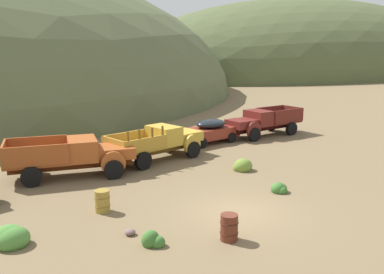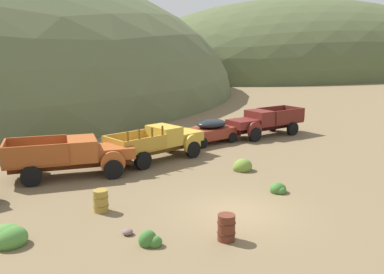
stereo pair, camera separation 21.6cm
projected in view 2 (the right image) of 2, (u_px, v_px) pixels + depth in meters
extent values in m
plane|color=brown|center=(237.00, 212.00, 16.49)|extent=(300.00, 300.00, 0.00)
ellipsoid|color=#56603D|center=(149.00, 74.00, 99.98)|extent=(102.82, 65.80, 25.38)
ellipsoid|color=#4C5633|center=(316.00, 73.00, 106.59)|extent=(108.39, 57.98, 35.33)
cube|color=#51220D|center=(71.00, 163.00, 21.02)|extent=(5.89, 2.62, 0.36)
cube|color=#A34C1E|center=(115.00, 151.00, 21.59)|extent=(2.28, 2.26, 0.55)
cube|color=#B7B2A8|center=(131.00, 150.00, 21.86)|extent=(0.43, 1.22, 0.44)
cylinder|color=#A34C1E|center=(113.00, 163.00, 20.59)|extent=(1.20, 0.51, 1.20)
cylinder|color=#A34C1E|center=(107.00, 153.00, 22.58)|extent=(1.20, 0.51, 1.20)
cube|color=#A34C1E|center=(82.00, 148.00, 21.04)|extent=(1.88, 2.38, 1.05)
cube|color=black|center=(94.00, 144.00, 21.19)|extent=(0.54, 1.71, 0.59)
cube|color=#97471E|center=(37.00, 161.00, 20.48)|extent=(3.44, 2.91, 0.12)
cube|color=#97471E|center=(35.00, 156.00, 19.36)|extent=(2.86, 0.92, 0.95)
cube|color=#97471E|center=(37.00, 145.00, 21.38)|extent=(2.86, 0.92, 0.95)
cube|color=#97471E|center=(4.00, 153.00, 19.93)|extent=(0.71, 2.12, 0.95)
cylinder|color=black|center=(113.00, 169.00, 20.59)|extent=(1.00, 0.54, 0.96)
cylinder|color=black|center=(107.00, 158.00, 22.70)|extent=(1.00, 0.54, 0.96)
cylinder|color=black|center=(31.00, 177.00, 19.44)|extent=(1.00, 0.54, 0.96)
cylinder|color=black|center=(33.00, 164.00, 21.54)|extent=(1.00, 0.54, 0.96)
cube|color=brown|center=(157.00, 149.00, 24.04)|extent=(5.64, 1.74, 0.36)
cube|color=gold|center=(184.00, 136.00, 25.31)|extent=(1.98, 1.91, 0.55)
cube|color=#B7B2A8|center=(194.00, 134.00, 25.87)|extent=(0.25, 1.15, 0.44)
cylinder|color=gold|center=(192.00, 145.00, 24.52)|extent=(1.21, 0.35, 1.20)
cylinder|color=gold|center=(170.00, 139.00, 25.94)|extent=(1.21, 0.35, 1.20)
cube|color=gold|center=(164.00, 135.00, 24.25)|extent=(1.55, 2.09, 1.05)
cube|color=black|center=(172.00, 130.00, 24.59)|extent=(0.29, 1.62, 0.59)
cube|color=#B5882D|center=(135.00, 149.00, 22.98)|extent=(3.07, 2.40, 0.12)
cube|color=#B5882D|center=(146.00, 144.00, 22.17)|extent=(2.79, 0.51, 0.70)
cube|color=#B5882D|center=(124.00, 138.00, 23.61)|extent=(2.79, 0.51, 0.70)
cube|color=#B5882D|center=(113.00, 145.00, 22.00)|extent=(0.39, 2.00, 0.70)
cube|color=brown|center=(128.00, 136.00, 21.30)|extent=(0.09, 0.09, 0.50)
cube|color=brown|center=(139.00, 134.00, 21.77)|extent=(0.09, 0.09, 0.50)
cube|color=brown|center=(152.00, 132.00, 22.33)|extent=(0.09, 0.09, 0.50)
cube|color=brown|center=(162.00, 130.00, 22.80)|extent=(0.09, 0.09, 0.50)
cylinder|color=black|center=(193.00, 150.00, 24.54)|extent=(0.99, 0.42, 0.96)
cylinder|color=black|center=(170.00, 144.00, 26.04)|extent=(0.99, 0.42, 0.96)
cylinder|color=black|center=(143.00, 161.00, 22.16)|extent=(0.99, 0.42, 0.96)
cylinder|color=black|center=(121.00, 153.00, 23.66)|extent=(0.99, 0.42, 0.96)
cube|color=maroon|center=(209.00, 133.00, 28.32)|extent=(4.38, 2.20, 0.68)
ellipsoid|color=black|center=(212.00, 124.00, 28.36)|extent=(2.33, 1.82, 0.57)
ellipsoid|color=maroon|center=(186.00, 136.00, 27.13)|extent=(1.05, 1.57, 0.61)
cylinder|color=black|center=(184.00, 138.00, 28.29)|extent=(0.69, 0.25, 0.68)
cylinder|color=black|center=(203.00, 143.00, 26.87)|extent=(0.69, 0.25, 0.68)
cylinder|color=black|center=(214.00, 133.00, 29.92)|extent=(0.69, 0.25, 0.68)
cylinder|color=black|center=(232.00, 138.00, 28.49)|extent=(0.69, 0.25, 0.68)
cube|color=black|center=(265.00, 127.00, 30.57)|extent=(5.76, 0.92, 0.36)
cube|color=maroon|center=(243.00, 124.00, 29.30)|extent=(1.82, 1.63, 0.55)
cube|color=#B7B2A8|center=(233.00, 125.00, 28.83)|extent=(0.08, 1.12, 0.44)
cylinder|color=maroon|center=(236.00, 126.00, 30.29)|extent=(1.20, 0.18, 1.20)
cylinder|color=maroon|center=(255.00, 130.00, 28.73)|extent=(1.20, 0.18, 1.20)
cube|color=maroon|center=(259.00, 118.00, 30.12)|extent=(1.34, 1.87, 1.05)
cube|color=black|center=(253.00, 116.00, 29.75)|extent=(0.05, 1.58, 0.59)
cube|color=maroon|center=(280.00, 121.00, 31.40)|extent=(2.91, 1.95, 0.12)
cube|color=maroon|center=(271.00, 113.00, 32.07)|extent=(2.91, 0.10, 0.95)
cube|color=maroon|center=(291.00, 116.00, 30.50)|extent=(2.91, 0.10, 0.95)
cube|color=maroon|center=(294.00, 113.00, 32.06)|extent=(0.10, 1.95, 0.95)
cylinder|color=black|center=(255.00, 135.00, 28.75)|extent=(0.96, 0.28, 0.96)
cylinder|color=black|center=(273.00, 125.00, 32.44)|extent=(0.96, 0.28, 0.96)
cylinder|color=black|center=(293.00, 129.00, 30.80)|extent=(0.96, 0.28, 0.96)
cylinder|color=olive|center=(101.00, 201.00, 16.50)|extent=(0.57, 0.57, 0.87)
torus|color=brown|center=(101.00, 197.00, 16.47)|extent=(0.62, 0.62, 0.03)
torus|color=brown|center=(101.00, 205.00, 16.54)|extent=(0.62, 0.62, 0.03)
cylinder|color=#5B2819|center=(226.00, 227.00, 14.03)|extent=(0.58, 0.58, 0.90)
torus|color=#401C11|center=(226.00, 222.00, 13.99)|extent=(0.63, 0.63, 0.03)
torus|color=#401C11|center=(226.00, 232.00, 14.07)|extent=(0.63, 0.63, 0.03)
ellipsoid|color=#4C8438|center=(6.00, 237.00, 13.80)|extent=(1.11, 1.00, 0.85)
ellipsoid|color=#4C8438|center=(10.00, 238.00, 13.73)|extent=(1.13, 1.01, 0.81)
ellipsoid|color=#4C8438|center=(7.00, 238.00, 13.78)|extent=(0.84, 0.76, 0.74)
ellipsoid|color=#3D702D|center=(155.00, 243.00, 13.67)|extent=(0.47, 0.42, 0.44)
ellipsoid|color=#3D702D|center=(148.00, 240.00, 13.75)|extent=(0.61, 0.55, 0.65)
ellipsoid|color=#3D702D|center=(277.00, 189.00, 18.73)|extent=(0.69, 0.62, 0.57)
ellipsoid|color=#3D702D|center=(281.00, 191.00, 18.60)|extent=(0.51, 0.45, 0.41)
ellipsoid|color=#3D702D|center=(279.00, 189.00, 18.75)|extent=(0.66, 0.59, 0.52)
ellipsoid|color=#4C8438|center=(48.00, 149.00, 25.16)|extent=(1.26, 1.14, 1.25)
ellipsoid|color=#4C8438|center=(46.00, 152.00, 24.83)|extent=(1.17, 1.05, 1.08)
ellipsoid|color=#4C8438|center=(48.00, 151.00, 25.17)|extent=(0.99, 0.89, 0.91)
ellipsoid|color=olive|center=(243.00, 166.00, 22.05)|extent=(1.01, 0.91, 0.81)
ellipsoid|color=olive|center=(239.00, 168.00, 22.04)|extent=(0.71, 0.63, 0.57)
ellipsoid|color=olive|center=(242.00, 168.00, 21.94)|extent=(0.70, 0.63, 0.60)
ellipsoid|color=#755958|center=(128.00, 232.00, 14.50)|extent=(0.37, 0.36, 0.22)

